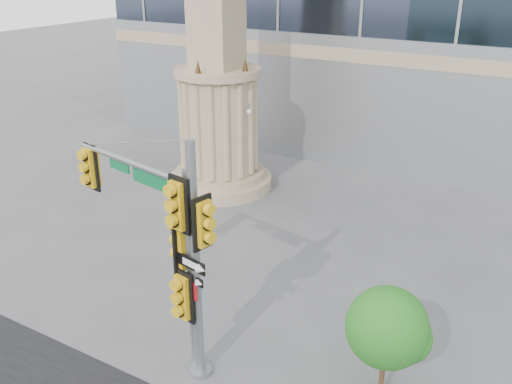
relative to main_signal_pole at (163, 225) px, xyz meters
The scene contains 5 objects.
ground 3.81m from the main_signal_pole, 47.95° to the left, with size 120.00×120.00×0.00m, color #545456.
monument 11.33m from the main_signal_pole, 117.75° to the left, with size 4.40×4.40×16.60m.
main_signal_pole is the anchor object (origin of this frame).
secondary_signal_pole 0.98m from the main_signal_pole, 16.02° to the right, with size 0.89×0.76×5.13m.
street_tree 5.48m from the main_signal_pole, 12.83° to the left, with size 1.83×1.79×2.85m.
Camera 1 is at (6.97, -9.82, 9.30)m, focal length 40.00 mm.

